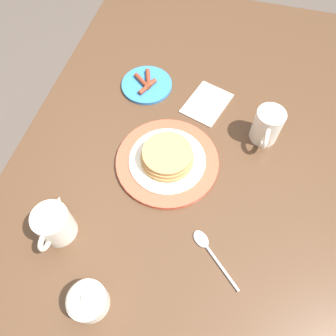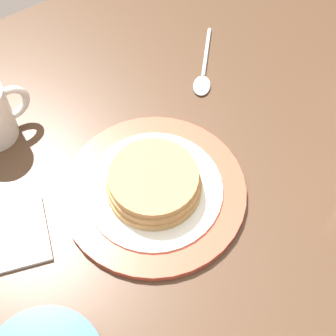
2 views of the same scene
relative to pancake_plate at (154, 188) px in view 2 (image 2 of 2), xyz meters
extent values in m
plane|color=#51473F|center=(-0.04, 0.03, -0.78)|extent=(8.00, 8.00, 0.00)
cube|color=#4C3321|center=(-0.04, 0.03, -0.03)|extent=(1.47, 0.90, 0.03)
cube|color=#4C3321|center=(0.64, 0.43, -0.42)|extent=(0.07, 0.07, 0.73)
cylinder|color=#DB5138|center=(0.00, 0.00, -0.01)|extent=(0.28, 0.28, 0.01)
cylinder|color=white|center=(0.00, 0.00, 0.00)|extent=(0.21, 0.21, 0.00)
cylinder|color=tan|center=(0.00, 0.00, 0.00)|extent=(0.14, 0.14, 0.01)
cylinder|color=tan|center=(0.00, 0.00, 0.02)|extent=(0.14, 0.14, 0.01)
cylinder|color=tan|center=(0.00, 0.00, 0.03)|extent=(0.13, 0.13, 0.01)
torus|color=silver|center=(-0.11, 0.24, 0.03)|extent=(0.07, 0.01, 0.07)
cylinder|color=silver|center=(0.24, 0.19, -0.01)|extent=(0.08, 0.09, 0.01)
ellipsoid|color=silver|center=(0.18, 0.13, -0.01)|extent=(0.05, 0.05, 0.01)
camera|label=1|loc=(0.43, 0.12, 0.74)|focal=35.00mm
camera|label=2|loc=(-0.20, -0.33, 0.66)|focal=55.00mm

